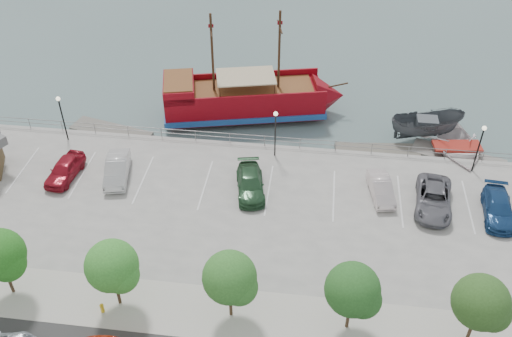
# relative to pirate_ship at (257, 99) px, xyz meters

# --- Properties ---
(ground) EXTENTS (160.00, 160.00, 0.00)m
(ground) POSITION_rel_pirate_ship_xyz_m (2.40, -13.92, -1.81)
(ground) COLOR #4E6665
(sidewalk) EXTENTS (100.00, 4.00, 0.05)m
(sidewalk) POSITION_rel_pirate_ship_xyz_m (2.40, -23.92, -0.79)
(sidewalk) COLOR #B9B5A7
(sidewalk) RESTS_ON land_slab
(seawall_railing) EXTENTS (50.00, 0.06, 1.00)m
(seawall_railing) POSITION_rel_pirate_ship_xyz_m (2.40, -6.12, -0.28)
(seawall_railing) COLOR gray
(seawall_railing) RESTS_ON land_slab
(pirate_ship) EXTENTS (17.45, 8.34, 10.80)m
(pirate_ship) POSITION_rel_pirate_ship_xyz_m (0.00, 0.00, 0.00)
(pirate_ship) COLOR maroon
(pirate_ship) RESTS_ON ground
(patrol_boat) EXTENTS (6.90, 3.85, 2.52)m
(patrol_boat) POSITION_rel_pirate_ship_xyz_m (15.28, -2.06, -0.55)
(patrol_boat) COLOR #4A4E54
(patrol_boat) RESTS_ON ground
(speedboat) EXTENTS (5.86, 7.58, 1.45)m
(speedboat) POSITION_rel_pirate_ship_xyz_m (17.69, -4.30, -1.09)
(speedboat) COLOR silver
(speedboat) RESTS_ON ground
(dock_west) EXTENTS (7.85, 3.94, 0.43)m
(dock_west) POSITION_rel_pirate_ship_xyz_m (-12.75, -4.72, -1.59)
(dock_west) COLOR slate
(dock_west) RESTS_ON ground
(dock_mid) EXTENTS (7.38, 2.74, 0.41)m
(dock_mid) POSITION_rel_pirate_ship_xyz_m (11.07, -4.72, -1.60)
(dock_mid) COLOR #6A665B
(dock_mid) RESTS_ON ground
(dock_east) EXTENTS (8.03, 4.45, 0.44)m
(dock_east) POSITION_rel_pirate_ship_xyz_m (17.88, -4.72, -1.59)
(dock_east) COLOR gray
(dock_east) RESTS_ON ground
(fire_hydrant) EXTENTS (0.26, 0.26, 0.74)m
(fire_hydrant) POSITION_rel_pirate_ship_xyz_m (-6.43, -24.72, -0.41)
(fire_hydrant) COLOR gold
(fire_hydrant) RESTS_ON sidewalk
(lamp_post_left) EXTENTS (0.36, 0.36, 4.28)m
(lamp_post_left) POSITION_rel_pirate_ship_xyz_m (-15.60, -7.42, 2.13)
(lamp_post_left) COLOR black
(lamp_post_left) RESTS_ON land_slab
(lamp_post_mid) EXTENTS (0.36, 0.36, 4.28)m
(lamp_post_mid) POSITION_rel_pirate_ship_xyz_m (2.40, -7.42, 2.13)
(lamp_post_mid) COLOR black
(lamp_post_mid) RESTS_ON land_slab
(lamp_post_right) EXTENTS (0.36, 0.36, 4.28)m
(lamp_post_right) POSITION_rel_pirate_ship_xyz_m (18.40, -7.42, 2.13)
(lamp_post_right) COLOR black
(lamp_post_right) RESTS_ON land_slab
(tree_b) EXTENTS (3.30, 3.20, 5.00)m
(tree_b) POSITION_rel_pirate_ship_xyz_m (-12.45, -23.99, 2.49)
(tree_b) COLOR #473321
(tree_b) RESTS_ON sidewalk
(tree_c) EXTENTS (3.30, 3.20, 5.00)m
(tree_c) POSITION_rel_pirate_ship_xyz_m (-5.45, -23.99, 2.49)
(tree_c) COLOR #473321
(tree_c) RESTS_ON sidewalk
(tree_d) EXTENTS (3.30, 3.20, 5.00)m
(tree_d) POSITION_rel_pirate_ship_xyz_m (1.55, -23.99, 2.49)
(tree_d) COLOR #473321
(tree_d) RESTS_ON sidewalk
(tree_e) EXTENTS (3.30, 3.20, 5.00)m
(tree_e) POSITION_rel_pirate_ship_xyz_m (8.55, -23.99, 2.49)
(tree_e) COLOR #473321
(tree_e) RESTS_ON sidewalk
(tree_f) EXTENTS (3.30, 3.20, 5.00)m
(tree_f) POSITION_rel_pirate_ship_xyz_m (15.55, -23.99, 2.49)
(tree_f) COLOR #473321
(tree_f) RESTS_ON sidewalk
(parked_car_a) EXTENTS (2.21, 4.61, 1.52)m
(parked_car_a) POSITION_rel_pirate_ship_xyz_m (-13.74, -12.36, -0.05)
(parked_car_a) COLOR maroon
(parked_car_a) RESTS_ON land_slab
(parked_car_b) EXTENTS (2.57, 4.99, 1.57)m
(parked_car_b) POSITION_rel_pirate_ship_xyz_m (-9.65, -11.85, -0.03)
(parked_car_b) COLOR silver
(parked_car_b) RESTS_ON land_slab
(parked_car_d) EXTENTS (2.98, 5.29, 1.45)m
(parked_car_d) POSITION_rel_pirate_ship_xyz_m (1.00, -12.20, -0.09)
(parked_car_d) COLOR #295331
(parked_car_d) RESTS_ON land_slab
(parked_car_f) EXTENTS (2.19, 4.38, 1.38)m
(parked_car_f) POSITION_rel_pirate_ship_xyz_m (10.90, -11.49, -0.12)
(parked_car_f) COLOR silver
(parked_car_f) RESTS_ON land_slab
(parked_car_g) EXTENTS (3.21, 5.79, 1.53)m
(parked_car_g) POSITION_rel_pirate_ship_xyz_m (14.69, -12.30, -0.04)
(parked_car_g) COLOR slate
(parked_car_g) RESTS_ON land_slab
(parked_car_h) EXTENTS (2.38, 5.05, 1.42)m
(parked_car_h) POSITION_rel_pirate_ship_xyz_m (19.23, -12.68, -0.10)
(parked_car_h) COLOR navy
(parked_car_h) RESTS_ON land_slab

